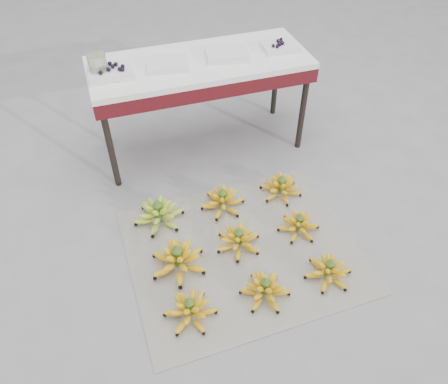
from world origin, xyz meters
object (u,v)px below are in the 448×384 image
object	(u,v)px
tray_far_right	(280,47)
bunch_mid_center	(238,240)
bunch_back_right	(281,187)
tray_left	(167,65)
newspaper_mat	(243,250)
bunch_front_center	(265,289)
tray_far_left	(110,72)
tray_right	(227,54)
bunch_front_right	(328,271)
bunch_mid_left	(178,259)
vendor_table	(200,71)
bunch_front_left	(190,310)
bunch_back_left	(159,214)
glass_jar	(98,66)
bunch_back_center	(223,201)
bunch_mid_right	(299,225)

from	to	relation	value
tray_far_right	bunch_mid_center	bearing A→B (deg)	-122.61
bunch_back_right	tray_left	world-z (taller)	tray_left
newspaper_mat	tray_far_right	distance (m)	1.33
bunch_front_center	bunch_mid_center	size ratio (longest dim) A/B	1.04
tray_far_left	tray_right	xyz separation A→B (m)	(0.72, 0.01, -0.00)
newspaper_mat	bunch_front_center	size ratio (longest dim) A/B	3.90
bunch_front_right	bunch_mid_left	world-z (taller)	bunch_mid_left
tray_left	tray_right	world-z (taller)	tray_right
vendor_table	bunch_front_left	bearing A→B (deg)	-108.79
bunch_mid_center	tray_far_right	world-z (taller)	tray_far_right
bunch_mid_left	bunch_back_left	world-z (taller)	bunch_mid_left
tray_far_left	glass_jar	xyz separation A→B (m)	(-0.06, 0.02, 0.04)
newspaper_mat	bunch_back_center	world-z (taller)	bunch_back_center
newspaper_mat	bunch_mid_center	size ratio (longest dim) A/B	4.07
bunch_mid_center	tray_left	size ratio (longest dim) A/B	1.17
bunch_mid_center	tray_right	world-z (taller)	tray_right
vendor_table	tray_right	distance (m)	0.20
tray_right	bunch_front_center	bearing A→B (deg)	-99.96
bunch_mid_left	vendor_table	world-z (taller)	vendor_table
bunch_back_left	newspaper_mat	bearing A→B (deg)	-35.53
bunch_front_center	tray_left	xyz separation A→B (m)	(-0.16, 1.28, 0.62)
bunch_back_right	tray_far_right	world-z (taller)	tray_far_right
bunch_mid_center	bunch_back_left	world-z (taller)	bunch_back_left
bunch_mid_right	tray_left	size ratio (longest dim) A/B	1.20
newspaper_mat	bunch_back_right	distance (m)	0.53
bunch_front_center	bunch_front_right	world-z (taller)	bunch_front_center
tray_right	tray_far_right	bearing A→B (deg)	-0.44
bunch_mid_center	tray_left	xyz separation A→B (m)	(-0.14, 0.93, 0.62)
tray_right	bunch_mid_left	bearing A→B (deg)	-121.54
bunch_front_center	bunch_back_right	bearing A→B (deg)	40.99
tray_right	glass_jar	xyz separation A→B (m)	(-0.78, 0.01, 0.05)
bunch_front_right	bunch_mid_right	bearing A→B (deg)	108.85
tray_left	tray_far_right	world-z (taller)	tray_far_right
bunch_front_left	bunch_mid_center	bearing A→B (deg)	65.80
bunch_front_center	tray_right	size ratio (longest dim) A/B	1.11
bunch_mid_left	tray_far_right	size ratio (longest dim) A/B	1.60
bunch_front_center	tray_far_left	xyz separation A→B (m)	(-0.49, 1.28, 0.63)
newspaper_mat	bunch_front_center	bearing A→B (deg)	-89.37
bunch_front_left	bunch_back_right	world-z (taller)	bunch_back_right
bunch_back_center	tray_far_right	size ratio (longest dim) A/B	1.36
bunch_front_left	bunch_mid_right	xyz separation A→B (m)	(0.74, 0.34, -0.00)
vendor_table	tray_far_left	bearing A→B (deg)	-176.54
bunch_front_center	bunch_front_left	bearing A→B (deg)	159.71
tray_left	tray_far_left	bearing A→B (deg)	179.51
bunch_back_right	tray_far_left	distance (m)	1.24
bunch_mid_right	glass_jar	world-z (taller)	glass_jar
bunch_back_right	tray_right	world-z (taller)	tray_right
bunch_back_left	bunch_back_right	world-z (taller)	bunch_back_left
glass_jar	tray_left	bearing A→B (deg)	-3.26
vendor_table	tray_far_right	bearing A→B (deg)	-3.14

